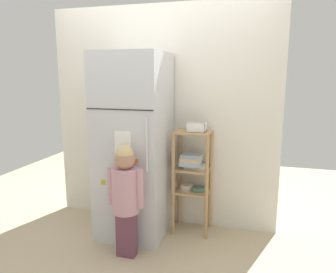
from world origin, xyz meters
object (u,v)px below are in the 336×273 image
(refrigerator, at_px, (134,146))
(fruit_bin, at_px, (198,128))
(pantry_shelf_unit, at_px, (192,171))
(child_standing, at_px, (126,190))

(refrigerator, xyz_separation_m, fruit_bin, (0.61, 0.17, 0.18))
(pantry_shelf_unit, bearing_deg, refrigerator, -162.64)
(child_standing, bearing_deg, pantry_shelf_unit, 53.45)
(child_standing, distance_m, fruit_bin, 0.94)
(refrigerator, relative_size, pantry_shelf_unit, 1.72)
(pantry_shelf_unit, relative_size, fruit_bin, 5.78)
(refrigerator, height_order, child_standing, refrigerator)
(child_standing, xyz_separation_m, pantry_shelf_unit, (0.47, 0.63, 0.02))
(refrigerator, distance_m, fruit_bin, 0.66)
(child_standing, xyz_separation_m, fruit_bin, (0.52, 0.62, 0.48))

